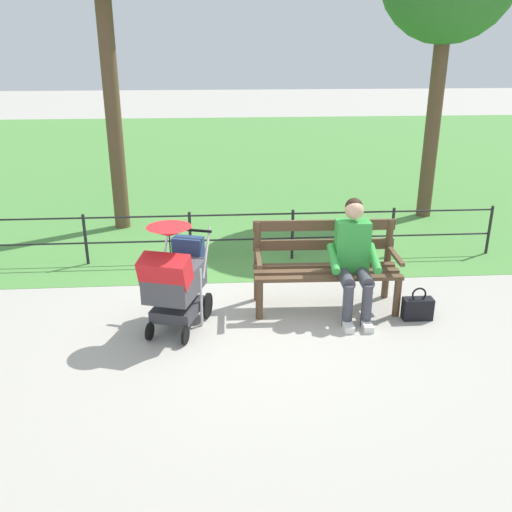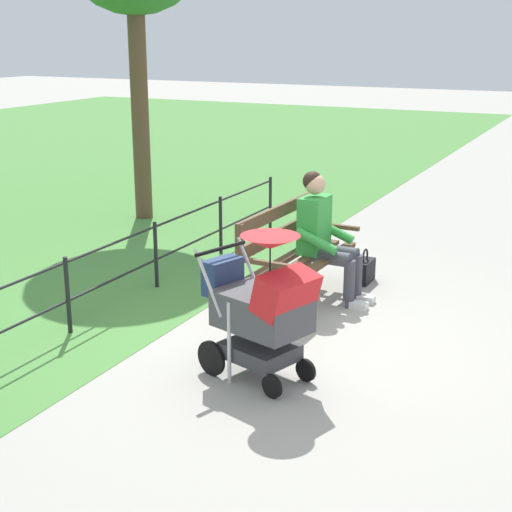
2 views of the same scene
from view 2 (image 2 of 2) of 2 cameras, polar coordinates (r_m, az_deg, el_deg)
The scene contains 6 objects.
ground_plane at distance 6.71m, azimuth 0.63°, elevation -5.99°, with size 60.00×60.00×0.00m, color #ADA89E.
park_bench at distance 7.32m, azimuth 2.74°, elevation 0.30°, with size 1.61×0.64×0.96m.
person_on_bench at distance 7.43m, azimuth 5.14°, elevation 1.71°, with size 0.54×0.74×1.28m.
stroller at distance 5.70m, azimuth 0.49°, elevation -3.74°, with size 0.73×0.99×1.15m.
handbag at distance 8.15m, azimuth 8.13°, elevation -1.09°, with size 0.32×0.14×0.37m.
park_fence at distance 7.34m, azimuth -10.50°, elevation -0.80°, with size 6.98×0.04×0.70m.
Camera 2 is at (5.60, 2.67, 2.57)m, focal length 53.45 mm.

